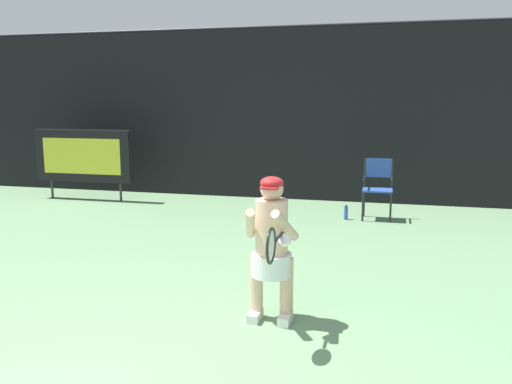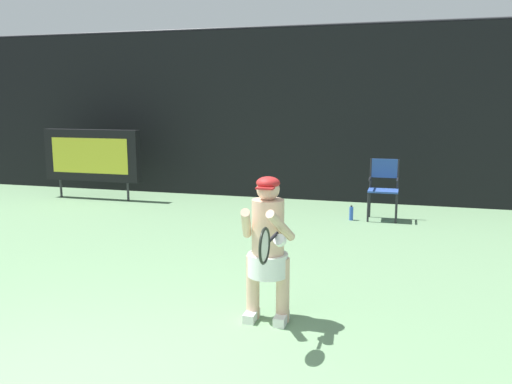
# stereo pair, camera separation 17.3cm
# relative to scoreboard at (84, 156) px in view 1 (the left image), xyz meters

# --- Properties ---
(backdrop_screen) EXTENTS (18.00, 0.12, 3.66)m
(backdrop_screen) POSITION_rel_scoreboard_xyz_m (4.12, 1.21, 0.86)
(backdrop_screen) COLOR black
(backdrop_screen) RESTS_ON ground
(scoreboard) EXTENTS (2.20, 0.21, 1.50)m
(scoreboard) POSITION_rel_scoreboard_xyz_m (0.00, 0.00, 0.00)
(scoreboard) COLOR black
(scoreboard) RESTS_ON ground
(umpire_chair) EXTENTS (0.52, 0.44, 1.08)m
(umpire_chair) POSITION_rel_scoreboard_xyz_m (6.12, -0.37, -0.33)
(umpire_chair) COLOR black
(umpire_chair) RESTS_ON ground
(water_bottle) EXTENTS (0.07, 0.07, 0.27)m
(water_bottle) POSITION_rel_scoreboard_xyz_m (5.59, -0.59, -0.82)
(water_bottle) COLOR blue
(water_bottle) RESTS_ON ground
(tennis_player) EXTENTS (0.53, 0.60, 1.42)m
(tennis_player) POSITION_rel_scoreboard_xyz_m (5.26, -5.27, -0.19)
(tennis_player) COLOR white
(tennis_player) RESTS_ON ground
(tennis_racket) EXTENTS (0.03, 0.60, 0.31)m
(tennis_racket) POSITION_rel_scoreboard_xyz_m (5.40, -5.89, -0.01)
(tennis_racket) COLOR black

